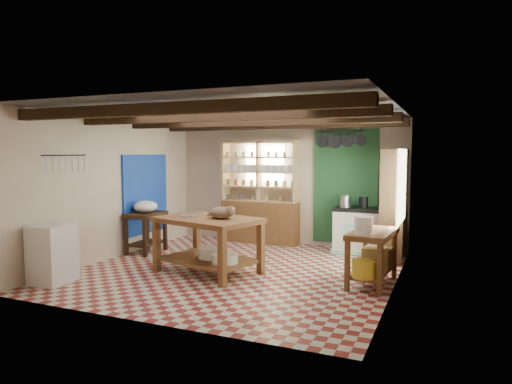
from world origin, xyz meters
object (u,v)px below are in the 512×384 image
at_px(stove, 358,230).
at_px(cat, 221,213).
at_px(work_table, 208,245).
at_px(right_counter, 372,258).
at_px(white_cabinet, 53,254).
at_px(prep_table, 146,233).

relative_size(stove, cat, 2.14).
height_order(work_table, right_counter, work_table).
distance_m(white_cabinet, right_counter, 4.75).
distance_m(work_table, cat, 0.60).
distance_m(work_table, stove, 3.12).
distance_m(prep_table, cat, 2.32).
relative_size(work_table, stove, 1.77).
xyz_separation_m(right_counter, cat, (-2.30, -0.37, 0.59)).
bearing_deg(work_table, white_cabinet, -127.61).
relative_size(work_table, prep_table, 2.02).
bearing_deg(cat, right_counter, 13.87).
bearing_deg(work_table, cat, 11.31).
bearing_deg(cat, stove, 60.05).
distance_m(work_table, white_cabinet, 2.33).
bearing_deg(white_cabinet, stove, 40.86).
bearing_deg(white_cabinet, work_table, 33.04).
bearing_deg(prep_table, cat, -22.99).
height_order(stove, white_cabinet, same).
bearing_deg(right_counter, work_table, -167.34).
height_order(stove, cat, cat).
distance_m(work_table, right_counter, 2.58).
height_order(right_counter, cat, cat).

